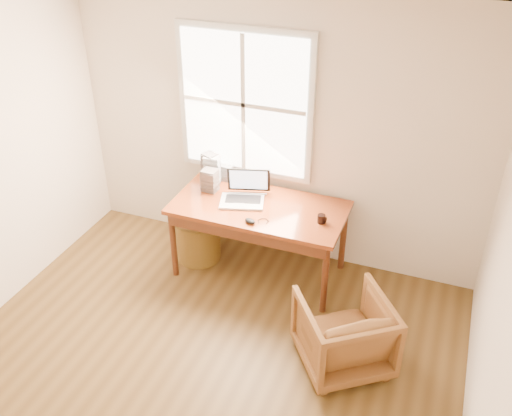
{
  "coord_description": "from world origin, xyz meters",
  "views": [
    {
      "loc": [
        1.57,
        -2.38,
        3.49
      ],
      "look_at": [
        0.03,
        1.65,
        0.82
      ],
      "focal_mm": 40.0,
      "sensor_mm": 36.0,
      "label": 1
    }
  ],
  "objects_px": {
    "armchair": "(344,333)",
    "wicker_stool": "(198,239)",
    "desk": "(259,208)",
    "cd_stack_a": "(212,170)",
    "coffee_mug": "(321,219)",
    "laptop": "(242,189)"
  },
  "relations": [
    {
      "from": "wicker_stool",
      "to": "cd_stack_a",
      "type": "distance_m",
      "value": 0.72
    },
    {
      "from": "desk",
      "to": "armchair",
      "type": "height_order",
      "value": "desk"
    },
    {
      "from": "coffee_mug",
      "to": "wicker_stool",
      "type": "bearing_deg",
      "value": -163.8
    },
    {
      "from": "coffee_mug",
      "to": "laptop",
      "type": "bearing_deg",
      "value": -165.44
    },
    {
      "from": "desk",
      "to": "wicker_stool",
      "type": "height_order",
      "value": "desk"
    },
    {
      "from": "wicker_stool",
      "to": "cd_stack_a",
      "type": "relative_size",
      "value": 1.52
    },
    {
      "from": "wicker_stool",
      "to": "cd_stack_a",
      "type": "bearing_deg",
      "value": 73.27
    },
    {
      "from": "desk",
      "to": "laptop",
      "type": "bearing_deg",
      "value": -178.42
    },
    {
      "from": "coffee_mug",
      "to": "armchair",
      "type": "bearing_deg",
      "value": -42.23
    },
    {
      "from": "desk",
      "to": "wicker_stool",
      "type": "bearing_deg",
      "value": 180.0
    },
    {
      "from": "cd_stack_a",
      "to": "laptop",
      "type": "bearing_deg",
      "value": -31.38
    },
    {
      "from": "desk",
      "to": "coffee_mug",
      "type": "height_order",
      "value": "coffee_mug"
    },
    {
      "from": "armchair",
      "to": "wicker_stool",
      "type": "xyz_separation_m",
      "value": [
        -1.69,
        0.87,
        -0.09
      ]
    },
    {
      "from": "armchair",
      "to": "wicker_stool",
      "type": "bearing_deg",
      "value": -63.1
    },
    {
      "from": "armchair",
      "to": "coffee_mug",
      "type": "distance_m",
      "value": 1.03
    },
    {
      "from": "desk",
      "to": "coffee_mug",
      "type": "bearing_deg",
      "value": -6.59
    },
    {
      "from": "wicker_stool",
      "to": "coffee_mug",
      "type": "relative_size",
      "value": 5.52
    },
    {
      "from": "desk",
      "to": "armchair",
      "type": "bearing_deg",
      "value": -39.97
    },
    {
      "from": "wicker_stool",
      "to": "laptop",
      "type": "xyz_separation_m",
      "value": [
        0.48,
        -0.0,
        0.67
      ]
    },
    {
      "from": "armchair",
      "to": "coffee_mug",
      "type": "bearing_deg",
      "value": -97.44
    },
    {
      "from": "armchair",
      "to": "cd_stack_a",
      "type": "distance_m",
      "value": 2.05
    },
    {
      "from": "wicker_stool",
      "to": "coffee_mug",
      "type": "height_order",
      "value": "coffee_mug"
    }
  ]
}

